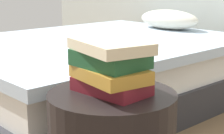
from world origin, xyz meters
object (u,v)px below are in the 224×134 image
(bed, at_px, (97,70))
(book_ochre, at_px, (110,74))
(book_cream, at_px, (111,46))
(book_forest, at_px, (110,59))
(book_maroon, at_px, (110,86))

(bed, relative_size, book_ochre, 7.50)
(bed, bearing_deg, book_cream, -38.09)
(book_ochre, height_order, book_forest, book_forest)
(book_cream, bearing_deg, book_maroon, 159.19)
(book_forest, distance_m, book_cream, 0.05)
(book_forest, bearing_deg, book_ochre, -43.72)
(book_maroon, height_order, book_ochre, book_ochre)
(book_ochre, bearing_deg, book_cream, 107.12)
(book_maroon, distance_m, book_ochre, 0.05)
(bed, height_order, book_maroon, bed)
(bed, distance_m, book_cream, 1.36)
(book_maroon, relative_size, book_forest, 1.07)
(book_ochre, bearing_deg, bed, 149.93)
(book_maroon, xyz_separation_m, book_cream, (0.01, -0.00, 0.15))
(bed, relative_size, book_maroon, 7.64)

